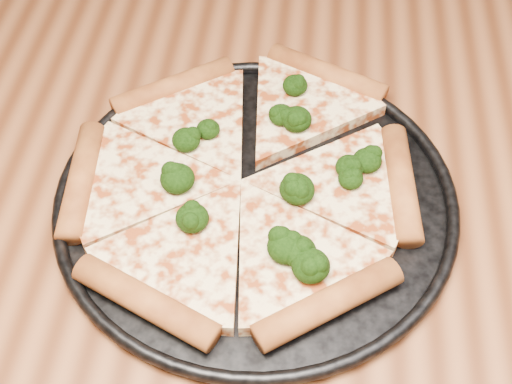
# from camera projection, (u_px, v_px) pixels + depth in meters

# --- Properties ---
(dining_table) EXTENTS (1.20, 0.90, 0.75)m
(dining_table) POSITION_uv_depth(u_px,v_px,m) (303.00, 298.00, 0.70)
(dining_table) COLOR brown
(dining_table) RESTS_ON ground
(pizza_pan) EXTENTS (0.37, 0.37, 0.02)m
(pizza_pan) POSITION_uv_depth(u_px,v_px,m) (256.00, 198.00, 0.65)
(pizza_pan) COLOR black
(pizza_pan) RESTS_ON dining_table
(pizza) EXTENTS (0.33, 0.37, 0.03)m
(pizza) POSITION_uv_depth(u_px,v_px,m) (243.00, 179.00, 0.65)
(pizza) COLOR #FFDA9C
(pizza) RESTS_ON pizza_pan
(broccoli_florets) EXTENTS (0.20, 0.25, 0.02)m
(broccoli_florets) POSITION_uv_depth(u_px,v_px,m) (272.00, 183.00, 0.64)
(broccoli_florets) COLOR black
(broccoli_florets) RESTS_ON pizza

